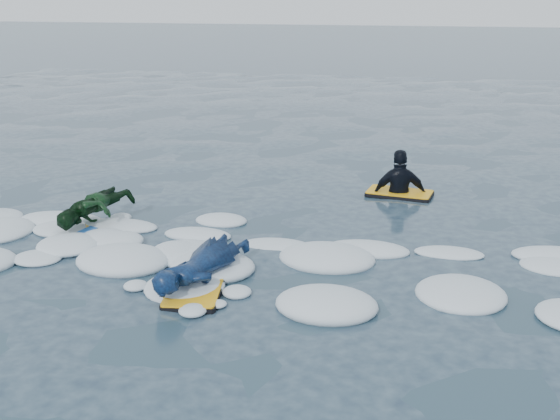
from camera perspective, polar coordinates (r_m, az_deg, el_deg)
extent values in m
plane|color=#172338|center=(8.62, -1.76, -6.07)|extent=(120.00, 120.00, 0.00)
cube|color=black|center=(8.43, -6.89, -6.46)|extent=(0.81, 1.25, 0.06)
cube|color=#FBAF15|center=(8.41, -6.90, -6.21)|extent=(0.78, 1.22, 0.02)
imported|color=navy|center=(8.56, -6.41, -4.46)|extent=(1.03, 1.84, 0.42)
cube|color=black|center=(10.70, -15.11, -1.67)|extent=(0.69, 1.01, 0.05)
cube|color=#FBAF15|center=(10.69, -15.12, -1.52)|extent=(0.67, 0.98, 0.02)
cube|color=blue|center=(10.69, -15.12, -1.46)|extent=(0.35, 0.89, 0.01)
imported|color=#0E3413|center=(10.79, -14.74, -0.03)|extent=(1.03, 1.51, 0.52)
cube|color=black|center=(12.35, 9.69, 1.31)|extent=(1.20, 0.78, 0.06)
cube|color=#FBAF15|center=(12.34, 9.70, 1.48)|extent=(1.17, 0.76, 0.02)
imported|color=black|center=(12.36, 9.67, 1.07)|extent=(1.04, 0.59, 1.67)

